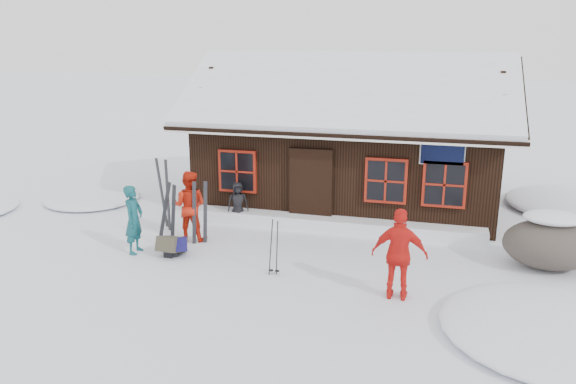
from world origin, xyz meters
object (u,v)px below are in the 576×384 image
(backpack_olive, at_px, (172,248))
(ski_pair_left, at_px, (169,216))
(skier_crouched, at_px, (238,203))
(boulder, at_px, (550,243))
(skier_orange_left, at_px, (190,206))
(ski_poles, at_px, (274,248))
(skier_teal, at_px, (134,219))
(skier_orange_right, at_px, (400,255))
(backpack_blue, at_px, (177,248))

(backpack_olive, bearing_deg, ski_pair_left, 124.38)
(skier_crouched, bearing_deg, boulder, -35.98)
(skier_orange_left, height_order, ski_pair_left, skier_orange_left)
(skier_orange_left, xyz_separation_m, ski_pair_left, (-0.26, -0.59, -0.09))
(ski_pair_left, relative_size, backpack_olive, 2.61)
(skier_crouched, xyz_separation_m, ski_pair_left, (-0.95, -2.06, 0.21))
(ski_poles, distance_m, backpack_olive, 2.62)
(skier_teal, relative_size, boulder, 0.83)
(ski_pair_left, height_order, ski_poles, ski_pair_left)
(skier_teal, xyz_separation_m, skier_orange_left, (0.85, 1.13, 0.07))
(skier_teal, distance_m, skier_orange_left, 1.41)
(boulder, distance_m, backpack_olive, 8.24)
(skier_orange_right, relative_size, backpack_olive, 2.84)
(boulder, bearing_deg, skier_orange_right, -142.06)
(skier_orange_left, distance_m, skier_crouched, 1.65)
(ski_poles, bearing_deg, skier_teal, 174.03)
(skier_teal, bearing_deg, boulder, -83.14)
(skier_orange_right, bearing_deg, ski_poles, -10.21)
(skier_orange_left, xyz_separation_m, backpack_olive, (0.02, -1.05, -0.69))
(skier_orange_right, distance_m, boulder, 3.79)
(skier_orange_right, height_order, boulder, skier_orange_right)
(skier_teal, xyz_separation_m, backpack_olive, (0.87, 0.08, -0.62))
(skier_teal, bearing_deg, skier_crouched, -33.36)
(skier_teal, bearing_deg, ski_poles, -98.69)
(boulder, bearing_deg, skier_orange_left, -177.27)
(skier_orange_right, bearing_deg, backpack_blue, -10.84)
(skier_teal, relative_size, backpack_blue, 2.73)
(ski_pair_left, bearing_deg, boulder, 19.74)
(ski_pair_left, bearing_deg, backpack_olive, -45.91)
(skier_teal, height_order, boulder, skier_teal)
(skier_orange_left, relative_size, ski_poles, 1.39)
(ski_poles, xyz_separation_m, backpack_blue, (-2.45, 0.49, -0.42))
(skier_teal, bearing_deg, backpack_olive, -87.61)
(backpack_olive, bearing_deg, backpack_blue, 30.37)
(skier_orange_right, bearing_deg, skier_teal, -7.94)
(ski_pair_left, xyz_separation_m, backpack_olive, (0.28, -0.46, -0.60))
(ski_poles, bearing_deg, boulder, 18.63)
(ski_poles, xyz_separation_m, backpack_olive, (-2.55, 0.43, -0.41))
(skier_orange_right, distance_m, ski_poles, 2.63)
(boulder, xyz_separation_m, backpack_olive, (-8.10, -1.44, -0.40))
(skier_orange_left, relative_size, ski_pair_left, 1.06)
(skier_orange_left, relative_size, skier_orange_right, 0.97)
(ski_poles, distance_m, backpack_blue, 2.53)
(boulder, distance_m, ski_pair_left, 8.44)
(ski_poles, height_order, backpack_blue, ski_poles)
(skier_crouched, distance_m, backpack_blue, 2.56)
(skier_orange_left, bearing_deg, backpack_olive, 85.87)
(skier_orange_left, distance_m, skier_orange_right, 5.49)
(boulder, height_order, backpack_olive, boulder)
(skier_orange_right, bearing_deg, ski_pair_left, -14.24)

